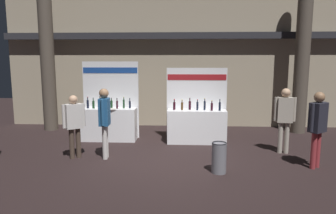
{
  "coord_description": "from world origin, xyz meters",
  "views": [
    {
      "loc": [
        0.41,
        -7.46,
        2.54
      ],
      "look_at": [
        -0.02,
        1.09,
        1.24
      ],
      "focal_mm": 33.27,
      "sensor_mm": 36.0,
      "label": 1
    }
  ],
  "objects": [
    {
      "name": "trash_bin",
      "position": [
        1.22,
        -0.64,
        0.35
      ],
      "size": [
        0.34,
        0.34,
        0.7
      ],
      "color": "slate",
      "rests_on": "ground_plane"
    },
    {
      "name": "exhibitor_booth_0",
      "position": [
        -1.95,
        2.17,
        0.63
      ],
      "size": [
        1.81,
        0.72,
        2.49
      ],
      "color": "white",
      "rests_on": "ground_plane"
    },
    {
      "name": "exhibitor_booth_1",
      "position": [
        0.82,
        2.0,
        0.6
      ],
      "size": [
        1.88,
        0.66,
        2.29
      ],
      "color": "white",
      "rests_on": "ground_plane"
    },
    {
      "name": "visitor_2",
      "position": [
        3.53,
        -0.2,
        1.1
      ],
      "size": [
        0.48,
        0.45,
        1.81
      ],
      "rotation": [
        0.0,
        0.0,
        3.81
      ],
      "color": "maroon",
      "rests_on": "ground_plane"
    },
    {
      "name": "hall_colonnade",
      "position": [
        0.0,
        4.4,
        3.08
      ],
      "size": [
        12.68,
        1.39,
        6.21
      ],
      "color": "tan",
      "rests_on": "ground_plane"
    },
    {
      "name": "visitor_4",
      "position": [
        3.15,
        0.98,
        1.07
      ],
      "size": [
        0.56,
        0.27,
        1.79
      ],
      "rotation": [
        0.0,
        0.0,
        6.16
      ],
      "color": "#ADA393",
      "rests_on": "ground_plane"
    },
    {
      "name": "ground_plane",
      "position": [
        0.0,
        0.0,
        0.0
      ],
      "size": [
        25.37,
        25.37,
        0.0
      ],
      "primitive_type": "plane",
      "color": "black"
    },
    {
      "name": "visitor_0",
      "position": [
        -2.39,
        0.25,
        0.99
      ],
      "size": [
        0.49,
        0.43,
        1.65
      ],
      "rotation": [
        0.0,
        0.0,
        0.63
      ],
      "color": "#47382D",
      "rests_on": "ground_plane"
    },
    {
      "name": "visitor_1",
      "position": [
        -1.61,
        0.28,
        1.1
      ],
      "size": [
        0.26,
        0.54,
        1.82
      ],
      "rotation": [
        0.0,
        0.0,
        1.62
      ],
      "color": "silver",
      "rests_on": "ground_plane"
    }
  ]
}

